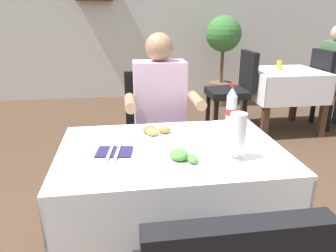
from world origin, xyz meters
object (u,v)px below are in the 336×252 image
at_px(plate_far_diner, 157,133).
at_px(napkin_cutlery_set, 114,152).
at_px(main_dining_table, 171,179).
at_px(background_chair_left, 234,87).
at_px(seated_diner_far, 161,114).
at_px(background_chair_right, 331,84).
at_px(cola_bottle_primary, 231,107).
at_px(potted_plant_corner, 223,48).
at_px(chair_far_diner_seat, 155,130).
at_px(background_dining_table, 284,86).
at_px(plate_near_camera, 182,158).
at_px(background_table_tumbler, 279,65).
at_px(beer_glass_left, 237,136).

xyz_separation_m(plate_far_diner, napkin_cutlery_set, (-0.23, -0.20, -0.01)).
distance_m(main_dining_table, background_chair_left, 2.36).
relative_size(seated_diner_far, background_chair_right, 1.30).
relative_size(main_dining_table, cola_bottle_primary, 4.43).
height_order(plate_far_diner, potted_plant_corner, potted_plant_corner).
bearing_deg(plate_far_diner, main_dining_table, -73.12).
distance_m(main_dining_table, chair_far_diner_seat, 0.78).
xyz_separation_m(main_dining_table, potted_plant_corner, (1.33, 3.36, 0.32)).
xyz_separation_m(seated_diner_far, background_chair_right, (2.30, 1.42, -0.16)).
relative_size(plate_far_diner, background_dining_table, 0.28).
distance_m(plate_far_diner, background_dining_table, 2.62).
xyz_separation_m(cola_bottle_primary, potted_plant_corner, (0.92, 3.06, 0.03)).
relative_size(napkin_cutlery_set, potted_plant_corner, 0.14).
bearing_deg(cola_bottle_primary, chair_far_diner_seat, 130.61).
distance_m(background_chair_left, potted_plant_corner, 1.32).
xyz_separation_m(chair_far_diner_seat, plate_near_camera, (0.03, -0.94, 0.20)).
xyz_separation_m(background_chair_left, potted_plant_corner, (0.24, 1.26, 0.33)).
relative_size(plate_far_diner, cola_bottle_primary, 0.92).
distance_m(main_dining_table, background_table_tumbler, 2.71).
relative_size(background_chair_left, potted_plant_corner, 0.71).
height_order(chair_far_diner_seat, background_chair_left, same).
xyz_separation_m(plate_far_diner, background_dining_table, (1.76, 1.92, -0.21)).
height_order(background_chair_right, potted_plant_corner, potted_plant_corner).
relative_size(napkin_cutlery_set, background_chair_right, 0.20).
bearing_deg(chair_far_diner_seat, potted_plant_corner, 62.74).
relative_size(main_dining_table, chair_far_diner_seat, 1.15).
height_order(plate_near_camera, potted_plant_corner, potted_plant_corner).
bearing_deg(background_chair_right, plate_near_camera, -135.61).
relative_size(chair_far_diner_seat, potted_plant_corner, 0.71).
bearing_deg(potted_plant_corner, seated_diner_far, -115.75).
distance_m(cola_bottle_primary, background_dining_table, 2.24).
bearing_deg(cola_bottle_primary, main_dining_table, -144.13).
bearing_deg(background_table_tumbler, plate_near_camera, -125.11).
relative_size(main_dining_table, plate_far_diner, 4.83).
distance_m(seated_diner_far, background_chair_right, 2.71).
relative_size(napkin_cutlery_set, background_chair_left, 0.20).
relative_size(chair_far_diner_seat, plate_near_camera, 3.94).
distance_m(seated_diner_far, cola_bottle_primary, 0.55).
distance_m(beer_glass_left, cola_bottle_primary, 0.49).
relative_size(plate_near_camera, plate_far_diner, 1.07).
relative_size(chair_far_diner_seat, beer_glass_left, 4.38).
xyz_separation_m(seated_diner_far, background_chair_left, (1.06, 1.42, -0.16)).
bearing_deg(background_chair_right, main_dining_table, -138.08).
bearing_deg(main_dining_table, plate_far_diner, 106.88).
bearing_deg(background_table_tumbler, beer_glass_left, -120.60).
relative_size(plate_near_camera, potted_plant_corner, 0.18).
relative_size(seated_diner_far, background_table_tumbler, 11.45).
bearing_deg(plate_near_camera, plate_far_diner, 103.24).
relative_size(beer_glass_left, potted_plant_corner, 0.16).
bearing_deg(background_chair_right, background_dining_table, 180.00).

